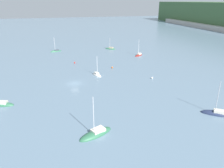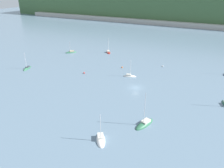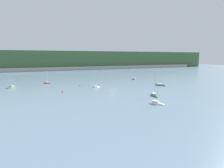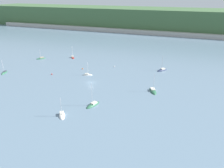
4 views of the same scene
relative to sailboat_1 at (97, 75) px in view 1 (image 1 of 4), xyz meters
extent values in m
plane|color=slate|center=(6.42, -9.01, -0.12)|extent=(600.00, 600.00, 0.00)
ellipsoid|color=white|center=(0.05, 0.02, -0.12)|extent=(5.56, 3.39, 1.28)
cube|color=silver|center=(-0.35, -0.12, 0.58)|extent=(2.20, 1.78, 0.70)
cylinder|color=silver|center=(0.29, 0.10, 3.67)|extent=(0.14, 0.14, 6.87)
ellipsoid|color=#2D6647|center=(-43.29, 16.90, -0.12)|extent=(5.90, 6.22, 1.52)
cube|color=tan|center=(-42.95, 17.28, 0.68)|extent=(2.66, 2.73, 0.77)
cylinder|color=#B2B2B7|center=(-43.50, 16.66, 3.25)|extent=(0.14, 0.14, 5.91)
ellipsoid|color=#2D6647|center=(37.46, -8.14, -0.12)|extent=(5.53, 8.15, 1.78)
cube|color=silver|center=(37.21, -7.57, 0.70)|extent=(2.80, 3.29, 0.67)
cylinder|color=silver|center=(37.62, -8.49, 4.47)|extent=(0.14, 0.14, 8.21)
ellipsoid|color=#232D4C|center=(36.90, 22.01, -0.12)|extent=(6.11, 7.27, 1.77)
cube|color=beige|center=(37.23, 22.49, 0.72)|extent=(2.85, 3.08, 0.71)
cylinder|color=#B2B2B7|center=(36.69, 21.72, 4.36)|extent=(0.14, 0.14, 7.98)
ellipsoid|color=#2D6647|center=(-45.01, -13.25, -0.12)|extent=(3.48, 6.36, 1.60)
cube|color=#333842|center=(-45.16, -12.79, 0.57)|extent=(1.78, 2.46, 0.50)
cylinder|color=silver|center=(-44.91, -13.55, 3.95)|extent=(0.14, 0.14, 7.27)
ellipsoid|color=maroon|center=(-24.49, 26.54, -0.12)|extent=(5.26, 6.02, 1.15)
cube|color=beige|center=(-24.78, 26.93, 0.63)|extent=(2.42, 2.57, 0.86)
cylinder|color=silver|center=(-24.30, 26.30, 4.08)|extent=(0.14, 0.14, 7.77)
ellipsoid|color=#2D6647|center=(17.36, -29.83, -0.12)|extent=(4.27, 7.64, 1.70)
cube|color=beige|center=(17.52, -29.27, 0.68)|extent=(2.28, 2.97, 0.67)
sphere|color=red|center=(-18.67, -6.10, 0.20)|extent=(0.64, 0.64, 0.64)
sphere|color=orange|center=(-7.18, 7.91, 0.20)|extent=(0.64, 0.64, 0.64)
sphere|color=white|center=(9.04, 18.04, 0.21)|extent=(0.67, 0.67, 0.67)
camera|label=1|loc=(75.39, -15.21, 25.95)|focal=35.00mm
camera|label=2|loc=(32.56, -78.05, 34.82)|focal=35.00mm
camera|label=3|loc=(-28.16, -91.48, 16.92)|focal=28.00mm
camera|label=4|loc=(51.66, -99.39, 42.31)|focal=35.00mm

